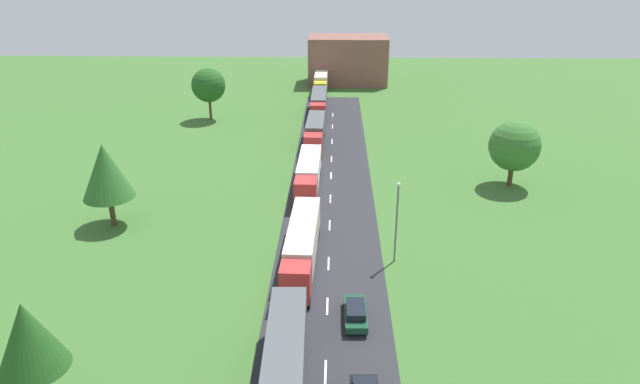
{
  "coord_description": "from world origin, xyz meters",
  "views": [
    {
      "loc": [
        0.48,
        -14.05,
        26.36
      ],
      "look_at": [
        -1.07,
        40.85,
        2.8
      ],
      "focal_mm": 31.56,
      "sensor_mm": 36.0,
      "label": 1
    }
  ],
  "objects": [
    {
      "name": "truck_fifth",
      "position": [
        -2.43,
        81.29,
        2.2
      ],
      "size": [
        2.52,
        13.71,
        3.71
      ],
      "color": "red",
      "rests_on": "road"
    },
    {
      "name": "truck_sixth",
      "position": [
        -2.5,
        99.5,
        2.22
      ],
      "size": [
        2.55,
        14.75,
        3.8
      ],
      "color": "yellow",
      "rests_on": "road"
    },
    {
      "name": "tree_oak",
      "position": [
        -22.57,
        38.05,
        6.01
      ],
      "size": [
        5.19,
        5.19,
        8.89
      ],
      "color": "#513823",
      "rests_on": "ground"
    },
    {
      "name": "truck_lead",
      "position": [
        -2.56,
        14.3,
        2.22
      ],
      "size": [
        2.85,
        13.4,
        3.79
      ],
      "color": "red",
      "rests_on": "road"
    },
    {
      "name": "lane_marking_centre",
      "position": [
        0.0,
        20.8,
        0.07
      ],
      "size": [
        0.16,
        122.33,
        0.01
      ],
      "color": "white",
      "rests_on": "road"
    },
    {
      "name": "distant_building",
      "position": [
        2.97,
        107.9,
        4.92
      ],
      "size": [
        16.62,
        10.28,
        9.85
      ],
      "primitive_type": "cube",
      "color": "brown",
      "rests_on": "ground"
    },
    {
      "name": "tree_elm",
      "position": [
        21.85,
        50.18,
        5.06
      ],
      "size": [
        6.06,
        6.06,
        8.11
      ],
      "color": "#513823",
      "rests_on": "ground"
    },
    {
      "name": "tree_ash",
      "position": [
        -17.12,
        11.96,
        5.87
      ],
      "size": [
        4.08,
        4.08,
        8.18
      ],
      "color": "#513823",
      "rests_on": "ground"
    },
    {
      "name": "truck_fourth",
      "position": [
        -2.44,
        64.32,
        2.21
      ],
      "size": [
        2.71,
        12.54,
        3.78
      ],
      "color": "red",
      "rests_on": "road"
    },
    {
      "name": "lamppost_second",
      "position": [
        6.06,
        31.33,
        4.4
      ],
      "size": [
        0.36,
        0.36,
        7.85
      ],
      "color": "slate",
      "rests_on": "ground"
    },
    {
      "name": "tree_maple",
      "position": [
        -20.76,
        78.43,
        5.83
      ],
      "size": [
        5.64,
        5.64,
        8.67
      ],
      "color": "#513823",
      "rests_on": "ground"
    },
    {
      "name": "truck_second",
      "position": [
        -2.4,
        30.48,
        2.17
      ],
      "size": [
        2.86,
        14.33,
        3.64
      ],
      "color": "red",
      "rests_on": "road"
    },
    {
      "name": "truck_third",
      "position": [
        -2.65,
        48.21,
        2.07
      ],
      "size": [
        2.65,
        13.19,
        3.46
      ],
      "color": "red",
      "rests_on": "road"
    },
    {
      "name": "car_third",
      "position": [
        2.2,
        22.06,
        0.81
      ],
      "size": [
        1.78,
        4.46,
        1.43
      ],
      "color": "#19472D",
      "rests_on": "road"
    },
    {
      "name": "road",
      "position": [
        0.0,
        24.5,
        0.03
      ],
      "size": [
        10.0,
        140.0,
        0.06
      ],
      "primitive_type": "cube",
      "color": "#2B2B30",
      "rests_on": "ground"
    }
  ]
}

